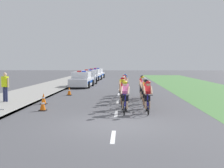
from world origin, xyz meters
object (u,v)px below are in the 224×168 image
object	(u,v)px
cyclist_eleventh	(125,84)
traffic_cone_mid	(69,91)
police_car_nearest	(82,80)
police_car_second	(88,77)
traffic_cone_near	(43,104)
cyclist_lead	(125,96)
cyclist_seventh	(123,88)
cyclist_ninth	(124,86)
police_car_furthest	(97,74)
traffic_cone_far	(44,99)
cyclist_second	(148,96)
cyclist_fourth	(146,93)
cyclist_eighth	(142,88)
cyclist_sixth	(144,90)
police_car_third	(93,75)
cyclist_fifth	(122,90)
cyclist_third	(123,93)
cyclist_tenth	(142,86)
spectator_closest	(5,85)

from	to	relation	value
cyclist_eleventh	traffic_cone_mid	size ratio (longest dim) A/B	2.69
police_car_nearest	police_car_second	xyz separation A→B (m)	(0.00, 5.41, 0.00)
traffic_cone_near	traffic_cone_mid	xyz separation A→B (m)	(0.05, 6.59, 0.00)
cyclist_lead	cyclist_seventh	xyz separation A→B (m)	(-0.09, 4.74, 0.00)
cyclist_ninth	police_car_furthest	world-z (taller)	police_car_furthest
police_car_furthest	police_car_nearest	bearing A→B (deg)	-90.00
police_car_furthest	traffic_cone_far	bearing A→B (deg)	-91.06
cyclist_second	cyclist_fourth	size ratio (longest dim) A/B	1.00
cyclist_seventh	police_car_second	world-z (taller)	police_car_second
cyclist_eleventh	cyclist_eighth	bearing A→B (deg)	-71.51
police_car_second	traffic_cone_mid	bearing A→B (deg)	-89.44
cyclist_seventh	traffic_cone_near	bearing A→B (deg)	-133.40
cyclist_sixth	police_car_nearest	size ratio (longest dim) A/B	0.39
cyclist_seventh	traffic_cone_mid	world-z (taller)	cyclist_seventh
police_car_nearest	police_car_second	distance (m)	5.41
cyclist_eighth	police_car_third	world-z (taller)	police_car_third
cyclist_lead	cyclist_fifth	distance (m)	3.30
cyclist_third	cyclist_eleventh	size ratio (longest dim) A/B	1.00
cyclist_second	police_car_nearest	xyz separation A→B (m)	(-5.14, 14.12, -0.11)
cyclist_third	cyclist_tenth	size ratio (longest dim) A/B	1.00
cyclist_fifth	cyclist_eighth	xyz separation A→B (m)	(1.25, 1.32, 0.00)
traffic_cone_near	cyclist_lead	bearing A→B (deg)	-7.93
cyclist_seventh	cyclist_second	bearing A→B (deg)	-76.54
cyclist_third	traffic_cone_near	xyz separation A→B (m)	(-3.94, -0.73, -0.48)
cyclist_seventh	police_car_nearest	distance (m)	10.27
police_car_nearest	traffic_cone_near	size ratio (longest dim) A/B	6.96
cyclist_second	cyclist_fourth	world-z (taller)	same
police_car_furthest	traffic_cone_near	distance (m)	29.40
cyclist_eleventh	police_car_furthest	world-z (taller)	police_car_furthest
cyclist_lead	police_car_second	world-z (taller)	police_car_second
cyclist_ninth	police_car_nearest	size ratio (longest dim) A/B	0.39
cyclist_fourth	spectator_closest	xyz separation A→B (m)	(-7.91, 1.51, 0.30)
cyclist_sixth	police_car_furthest	bearing A→B (deg)	100.97
police_car_furthest	spectator_closest	distance (m)	27.25
cyclist_second	traffic_cone_mid	bearing A→B (deg)	125.31
cyclist_sixth	traffic_cone_mid	xyz separation A→B (m)	(-5.09, 4.11, -0.48)
police_car_third	cyclist_ninth	bearing A→B (deg)	-77.46
cyclist_fifth	police_car_furthest	xyz separation A→B (m)	(-3.97, 26.66, -0.11)
cyclist_ninth	cyclist_eleventh	world-z (taller)	same
cyclist_lead	cyclist_seventh	bearing A→B (deg)	91.05
police_car_third	police_car_furthest	size ratio (longest dim) A/B	0.99
cyclist_second	cyclist_ninth	world-z (taller)	same
cyclist_second	traffic_cone_mid	xyz separation A→B (m)	(-5.02, 7.09, -0.48)
police_car_third	cyclist_fifth	bearing A→B (deg)	-79.54
cyclist_lead	traffic_cone_far	xyz separation A→B (m)	(-4.62, 2.75, -0.48)
cyclist_seventh	traffic_cone_far	bearing A→B (deg)	-156.34
cyclist_sixth	cyclist_tenth	distance (m)	2.65
cyclist_eleventh	police_car_second	bearing A→B (deg)	109.37
police_car_nearest	police_car_furthest	bearing A→B (deg)	90.00
police_car_third	cyclist_seventh	bearing A→B (deg)	-78.65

